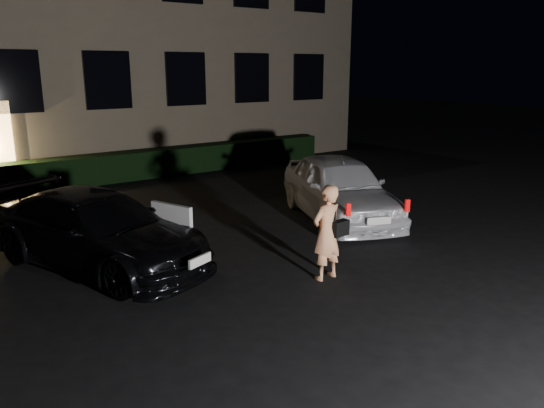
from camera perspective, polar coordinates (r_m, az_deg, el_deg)
ground at (r=8.31m, az=9.94°, el=-9.95°), size 80.00×80.00×0.00m
hedge at (r=16.92m, az=-16.11°, el=3.86°), size 15.00×0.70×0.85m
sedan at (r=9.73m, az=-18.20°, el=-2.68°), size 3.33×4.84×1.30m
hatch at (r=12.17m, az=7.25°, el=1.74°), size 3.19×4.64×1.47m
man at (r=8.68m, az=5.94°, el=-3.05°), size 0.69×0.44×1.59m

